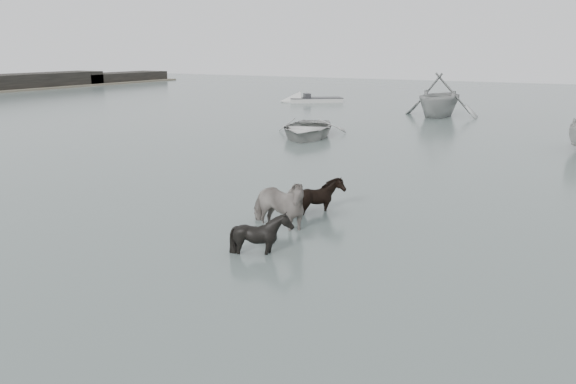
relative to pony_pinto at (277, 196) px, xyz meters
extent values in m
plane|color=#505F5B|center=(-0.12, -0.43, -0.84)|extent=(140.00, 140.00, 0.00)
imported|color=black|center=(0.00, 0.00, 0.00)|extent=(2.13, 1.29, 1.68)
imported|color=black|center=(0.36, 1.71, -0.20)|extent=(1.20, 1.37, 1.28)
imported|color=black|center=(0.61, -1.77, -0.21)|extent=(1.39, 1.30, 1.26)
imported|color=#ACACA7|center=(-6.29, 14.01, -0.30)|extent=(5.11, 6.12, 1.09)
imported|color=#A2A4A2|center=(-2.52, 26.24, 0.69)|extent=(5.29, 6.05, 3.05)
cube|color=black|center=(-50.12, 27.57, 0.11)|extent=(4.50, 24.00, 1.50)
cube|color=black|center=(-50.12, 44.57, -0.09)|extent=(4.50, 14.00, 1.10)
camera|label=1|loc=(6.87, -11.90, 3.65)|focal=35.00mm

